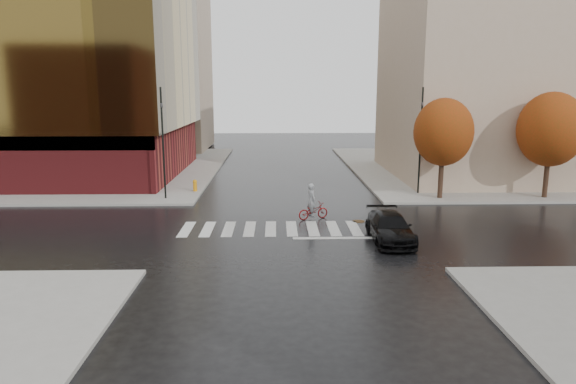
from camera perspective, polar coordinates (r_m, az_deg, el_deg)
name	(u,v)px	position (r m, az deg, el deg)	size (l,w,h in m)	color
ground	(292,231)	(26.50, 0.45, -4.38)	(120.00, 120.00, 0.00)	black
sidewalk_nw	(54,169)	(51.18, -24.60, 2.35)	(30.00, 30.00, 0.15)	gray
sidewalk_ne	(511,167)	(51.84, 23.56, 2.53)	(30.00, 30.00, 0.15)	gray
crosswalk	(292,229)	(26.98, 0.41, -4.08)	(12.00, 3.00, 0.01)	silver
office_glass	(17,75)	(48.38, -27.93, 11.37)	(27.00, 19.00, 16.00)	maroon
building_ne_tan	(494,64)	(46.11, 21.96, 13.01)	(16.00, 16.00, 18.00)	tan
building_nw_far	(146,63)	(64.37, -15.45, 13.61)	(14.00, 12.00, 20.00)	tan
tree_ne_a	(443,132)	(34.73, 16.89, 6.37)	(3.80, 3.80, 6.50)	black
tree_ne_b	(551,130)	(37.49, 27.18, 6.19)	(4.20, 4.20, 6.89)	black
sedan	(390,228)	(25.17, 11.27, -3.89)	(1.86, 4.57, 1.33)	black
cyclist	(313,207)	(28.80, 2.74, -1.68)	(1.90, 1.28, 2.04)	maroon
traffic_light_nw	(163,136)	(34.08, -13.75, 6.04)	(0.19, 0.17, 7.17)	black
traffic_light_ne	(421,134)	(35.98, 14.54, 6.28)	(0.20, 0.22, 7.18)	black
fire_hydrant	(195,185)	(36.54, -10.30, 0.80)	(0.29, 0.29, 0.82)	orange
manhole	(358,221)	(28.70, 7.83, -3.24)	(0.69, 0.69, 0.01)	#4E361C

